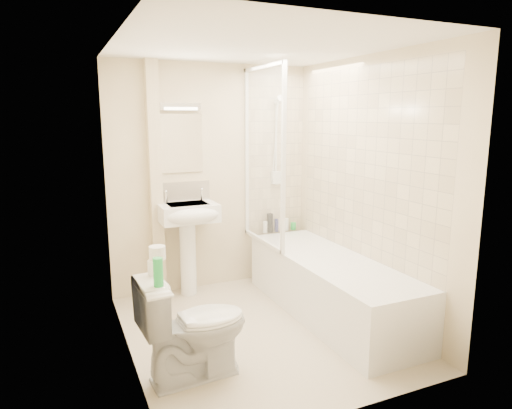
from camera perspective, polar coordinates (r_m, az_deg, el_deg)
name	(u,v)px	position (r m, az deg, el deg)	size (l,w,h in m)	color
floor	(259,330)	(4.17, 0.43, -15.46)	(2.50, 2.50, 0.00)	beige
wall_back	(212,178)	(4.94, -5.53, 3.31)	(2.20, 0.02, 2.40)	beige
wall_left	(123,207)	(3.49, -16.23, -0.30)	(0.02, 2.50, 2.40)	beige
wall_right	(368,188)	(4.35, 13.78, 2.00)	(0.02, 2.50, 2.40)	beige
ceiling	(260,45)	(3.77, 0.49, 19.28)	(2.20, 2.50, 0.02)	white
tile_back	(275,155)	(5.19, 2.39, 6.22)	(0.70, 0.01, 1.75)	beige
tile_right	(365,164)	(4.35, 13.45, 5.00)	(0.01, 2.10, 1.75)	beige
pipe_boxing	(155,182)	(4.73, -12.46, 2.75)	(0.12, 0.12, 2.40)	beige
splashback	(182,196)	(4.86, -9.21, 1.07)	(0.60, 0.01, 0.30)	beige
mirror	(181,143)	(4.80, -9.40, 7.55)	(0.46, 0.01, 0.60)	white
strip_light	(180,107)	(4.77, -9.47, 11.97)	(0.42, 0.07, 0.07)	silver
bathtub	(330,285)	(4.42, 9.24, -9.93)	(0.70, 2.10, 0.55)	white
shower_screen	(263,157)	(4.64, 0.91, 5.97)	(0.04, 0.92, 1.80)	white
shower_fixture	(277,144)	(5.14, 2.61, 7.52)	(0.10, 0.16, 0.99)	white
pedestal_sink	(189,223)	(4.70, -8.41, -2.31)	(0.58, 0.52, 1.12)	white
bottle_white_a	(265,227)	(5.18, 1.15, -2.85)	(0.05, 0.05, 0.13)	white
bottle_black_b	(270,223)	(5.20, 1.76, -2.33)	(0.07, 0.07, 0.22)	black
bottle_blue	(277,225)	(5.24, 2.58, -2.61)	(0.05, 0.05, 0.15)	#131555
bottle_cream	(279,225)	(5.26, 2.94, -2.58)	(0.06, 0.06, 0.15)	beige
bottle_white_b	(286,224)	(5.30, 3.80, -2.50)	(0.05, 0.05, 0.14)	white
bottle_green	(293,226)	(5.35, 4.68, -2.71)	(0.06, 0.06, 0.08)	green
toilet	(194,326)	(3.38, -7.73, -14.82)	(0.80, 0.49, 0.78)	white
toilet_roll_lower	(155,268)	(3.24, -12.50, -7.70)	(0.10, 0.10, 0.10)	white
toilet_roll_upper	(157,253)	(3.23, -12.24, -5.92)	(0.11, 0.11, 0.09)	white
green_bottle	(158,272)	(3.01, -12.13, -8.27)	(0.06, 0.06, 0.19)	green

